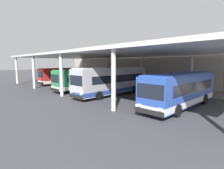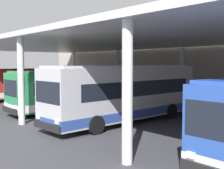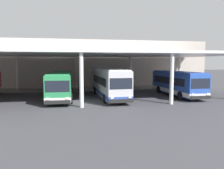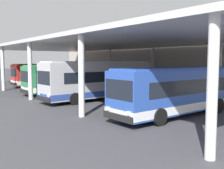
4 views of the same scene
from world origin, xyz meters
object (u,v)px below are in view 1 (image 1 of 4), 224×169
(bus_nearest_bay, at_px, (66,76))
(bus_second_bay, at_px, (87,79))
(bus_middle_bay, at_px, (113,81))
(trash_bin, at_px, (115,80))
(bench_waiting, at_px, (122,81))
(bus_far_bay, at_px, (181,89))

(bus_nearest_bay, relative_size, bus_second_bay, 1.00)
(bus_middle_bay, distance_m, trash_bin, 12.83)
(bus_second_bay, height_order, bench_waiting, bus_second_bay)
(bus_far_bay, distance_m, bench_waiting, 18.06)
(bus_far_bay, relative_size, trash_bin, 10.78)
(bus_second_bay, height_order, trash_bin, bus_second_bay)
(bus_second_bay, bearing_deg, bus_far_bay, 0.22)
(bus_middle_bay, height_order, bench_waiting, bus_middle_bay)
(bus_nearest_bay, xyz_separation_m, trash_bin, (6.49, 7.42, -0.98))
(bus_nearest_bay, relative_size, bus_middle_bay, 0.93)
(bus_nearest_bay, xyz_separation_m, bus_far_bay, (24.34, -1.65, 0.00))
(bus_nearest_bay, height_order, bench_waiting, bus_nearest_bay)
(bench_waiting, distance_m, trash_bin, 2.15)
(bus_middle_bay, bearing_deg, trash_bin, 133.61)
(bus_nearest_bay, bearing_deg, bus_middle_bay, -6.81)
(bench_waiting, bearing_deg, bus_far_bay, -29.39)
(bus_second_bay, xyz_separation_m, bench_waiting, (-0.94, 8.91, -0.99))
(trash_bin, bearing_deg, bus_middle_bay, -46.39)
(bus_second_bay, bearing_deg, bus_nearest_bay, 169.89)
(bus_nearest_bay, height_order, trash_bin, bus_nearest_bay)
(bus_second_bay, distance_m, trash_bin, 9.68)
(bus_far_bay, bearing_deg, bus_nearest_bay, 176.13)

